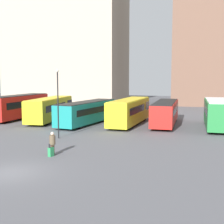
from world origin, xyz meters
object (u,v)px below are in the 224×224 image
bus_2 (87,112)px  bus_1 (50,108)px  bus_4 (165,112)px  traveler (52,141)px  lamp_post_1 (58,99)px  bus_3 (130,111)px  suitcase (51,152)px  bus_5 (217,113)px  bus_0 (20,106)px

bus_2 → bus_1: bearing=86.9°
bus_1 → bus_4: (15.08, 0.87, -0.12)m
bus_2 → traveler: bearing=-160.9°
bus_1 → bus_4: size_ratio=1.01×
traveler → bus_2: bearing=27.1°
bus_4 → lamp_post_1: size_ratio=1.68×
bus_2 → bus_3: bearing=-68.8°
bus_4 → suitcase: bearing=159.2°
suitcase → lamp_post_1: lamp_post_1 is taller
bus_2 → bus_5: bearing=-77.6°
bus_0 → bus_3: 15.97m
bus_4 → traveler: bus_4 is taller
bus_1 → bus_2: bearing=-107.0°
bus_4 → bus_0: bearing=89.2°
traveler → lamp_post_1: lamp_post_1 is taller
bus_3 → bus_5: (10.23, -0.17, 0.06)m
lamp_post_1 → bus_2: bearing=92.9°
bus_1 → bus_5: 21.05m
traveler → bus_3: bearing=8.6°
bus_4 → bus_5: (5.96, -1.12, 0.20)m
bus_0 → bus_2: (10.80, -2.12, -0.27)m
bus_2 → suitcase: (2.87, -15.74, -1.20)m
bus_2 → lamp_post_1: (0.47, -9.32, 2.26)m
bus_3 → traveler: bus_3 is taller
lamp_post_1 → traveler: bearing=-68.9°
bus_5 → lamp_post_1: bearing=123.4°
bus_0 → traveler: (13.56, -17.35, -0.77)m
bus_1 → suitcase: (8.54, -16.94, -1.34)m
bus_3 → lamp_post_1: size_ratio=1.70×
bus_3 → traveler: bearing=175.0°
bus_0 → suitcase: size_ratio=11.73×
bus_1 → bus_3: 10.81m
traveler → suitcase: 0.87m
lamp_post_1 → bus_3: bearing=65.9°
bus_0 → bus_3: bearing=-91.1°
lamp_post_1 → suitcase: bearing=-69.5°
bus_4 → bus_2: bearing=101.8°
bus_5 → bus_1: bearing=88.1°
traveler → bus_5: bearing=-21.1°
bus_5 → suitcase: (-12.51, -16.68, -1.42)m
bus_0 → lamp_post_1: bearing=-132.9°
bus_1 → traveler: size_ratio=6.39×
bus_3 → bus_5: 10.23m
suitcase → lamp_post_1: size_ratio=0.15×
bus_5 → traveler: (-12.61, -16.18, -0.73)m
bus_2 → bus_5: bus_5 is taller
suitcase → bus_0: bearing=54.3°
bus_0 → lamp_post_1: lamp_post_1 is taller
bus_4 → suitcase: (-6.55, -17.81, -1.22)m
bus_2 → bus_4: 9.64m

